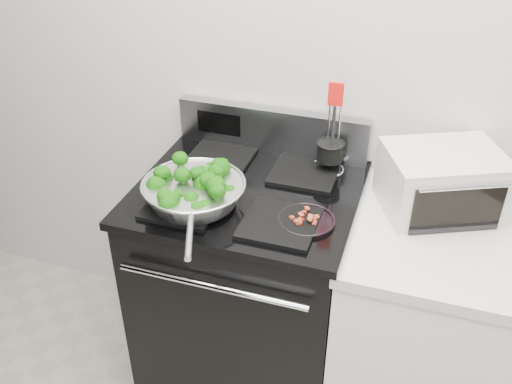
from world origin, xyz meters
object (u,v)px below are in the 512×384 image
at_px(gas_range, 248,286).
at_px(toaster_oven, 441,181).
at_px(bacon_plate, 306,218).
at_px(utensil_holder, 330,156).
at_px(skillet, 194,192).

relative_size(gas_range, toaster_oven, 2.45).
bearing_deg(bacon_plate, toaster_oven, 33.46).
xyz_separation_m(bacon_plate, utensil_holder, (0.00, 0.35, 0.05)).
xyz_separation_m(bacon_plate, toaster_oven, (0.40, 0.26, 0.06)).
height_order(skillet, toaster_oven, toaster_oven).
height_order(skillet, utensil_holder, utensil_holder).
height_order(gas_range, skillet, gas_range).
xyz_separation_m(gas_range, toaster_oven, (0.65, 0.13, 0.54)).
bearing_deg(utensil_holder, bacon_plate, -94.29).
relative_size(gas_range, bacon_plate, 5.96).
bearing_deg(gas_range, utensil_holder, 40.65).
bearing_deg(utensil_holder, toaster_oven, -15.61).
relative_size(utensil_holder, toaster_oven, 0.78).
relative_size(skillet, bacon_plate, 2.87).
relative_size(bacon_plate, toaster_oven, 0.41).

